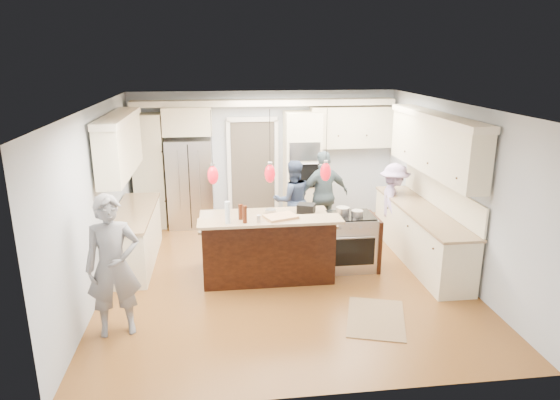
# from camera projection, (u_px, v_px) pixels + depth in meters

# --- Properties ---
(ground_plane) EXTENTS (6.00, 6.00, 0.00)m
(ground_plane) POSITION_uv_depth(u_px,v_px,m) (283.00, 274.00, 8.06)
(ground_plane) COLOR #935B28
(ground_plane) RESTS_ON ground
(room_shell) EXTENTS (5.54, 6.04, 2.72)m
(room_shell) POSITION_uv_depth(u_px,v_px,m) (283.00, 164.00, 7.54)
(room_shell) COLOR #B2BCC6
(room_shell) RESTS_ON ground
(refrigerator) EXTENTS (0.90, 0.70, 1.80)m
(refrigerator) POSITION_uv_depth(u_px,v_px,m) (190.00, 183.00, 10.13)
(refrigerator) COLOR #B7B7BC
(refrigerator) RESTS_ON ground
(oven_column) EXTENTS (0.72, 0.69, 2.30)m
(oven_column) POSITION_uv_depth(u_px,v_px,m) (302.00, 167.00, 10.36)
(oven_column) COLOR beige
(oven_column) RESTS_ON ground
(back_upper_cabinets) EXTENTS (5.30, 0.61, 2.54)m
(back_upper_cabinets) POSITION_uv_depth(u_px,v_px,m) (229.00, 144.00, 10.12)
(back_upper_cabinets) COLOR beige
(back_upper_cabinets) RESTS_ON ground
(right_counter_run) EXTENTS (0.64, 3.10, 2.51)m
(right_counter_run) POSITION_uv_depth(u_px,v_px,m) (425.00, 201.00, 8.34)
(right_counter_run) COLOR beige
(right_counter_run) RESTS_ON ground
(left_cabinets) EXTENTS (0.64, 2.30, 2.51)m
(left_cabinets) POSITION_uv_depth(u_px,v_px,m) (130.00, 203.00, 8.23)
(left_cabinets) COLOR beige
(left_cabinets) RESTS_ON ground
(kitchen_island) EXTENTS (2.10, 1.46, 1.12)m
(kitchen_island) POSITION_uv_depth(u_px,v_px,m) (267.00, 245.00, 7.96)
(kitchen_island) COLOR black
(kitchen_island) RESTS_ON ground
(island_range) EXTENTS (0.82, 0.71, 0.92)m
(island_range) POSITION_uv_depth(u_px,v_px,m) (351.00, 241.00, 8.21)
(island_range) COLOR #B7B7BC
(island_range) RESTS_ON ground
(pendant_lights) EXTENTS (1.75, 0.15, 1.03)m
(pendant_lights) POSITION_uv_depth(u_px,v_px,m) (270.00, 173.00, 7.03)
(pendant_lights) COLOR black
(pendant_lights) RESTS_ON ground
(person_bar_end) EXTENTS (0.73, 0.55, 1.82)m
(person_bar_end) POSITION_uv_depth(u_px,v_px,m) (113.00, 266.00, 6.14)
(person_bar_end) COLOR slate
(person_bar_end) RESTS_ON ground
(person_far_left) EXTENTS (0.81, 0.66, 1.53)m
(person_far_left) POSITION_uv_depth(u_px,v_px,m) (293.00, 200.00, 9.41)
(person_far_left) COLOR navy
(person_far_left) RESTS_ON ground
(person_far_right) EXTENTS (1.06, 0.64, 1.69)m
(person_far_right) POSITION_uv_depth(u_px,v_px,m) (324.00, 195.00, 9.46)
(person_far_right) COLOR #455961
(person_far_right) RESTS_ON ground
(person_range_side) EXTENTS (0.79, 1.08, 1.49)m
(person_range_side) POSITION_uv_depth(u_px,v_px,m) (393.00, 203.00, 9.31)
(person_range_side) COLOR #A38CBD
(person_range_side) RESTS_ON ground
(floor_rug) EXTENTS (1.04, 1.27, 0.01)m
(floor_rug) POSITION_uv_depth(u_px,v_px,m) (376.00, 318.00, 6.71)
(floor_rug) COLOR #9A7654
(floor_rug) RESTS_ON ground
(water_bottle) EXTENTS (0.10, 0.10, 0.32)m
(water_bottle) POSITION_uv_depth(u_px,v_px,m) (228.00, 213.00, 7.00)
(water_bottle) COLOR silver
(water_bottle) RESTS_ON kitchen_island
(beer_bottle_a) EXTENTS (0.07, 0.07, 0.23)m
(beer_bottle_a) POSITION_uv_depth(u_px,v_px,m) (241.00, 212.00, 7.19)
(beer_bottle_a) COLOR #411A0B
(beer_bottle_a) RESTS_ON kitchen_island
(beer_bottle_b) EXTENTS (0.08, 0.08, 0.25)m
(beer_bottle_b) POSITION_uv_depth(u_px,v_px,m) (245.00, 214.00, 7.03)
(beer_bottle_b) COLOR #411A0B
(beer_bottle_b) RESTS_ON kitchen_island
(beer_bottle_c) EXTENTS (0.07, 0.07, 0.23)m
(beer_bottle_c) POSITION_uv_depth(u_px,v_px,m) (240.00, 212.00, 7.18)
(beer_bottle_c) COLOR #411A0B
(beer_bottle_c) RESTS_ON kitchen_island
(drink_can) EXTENTS (0.08, 0.08, 0.11)m
(drink_can) POSITION_uv_depth(u_px,v_px,m) (259.00, 219.00, 7.08)
(drink_can) COLOR #B7B7BC
(drink_can) RESTS_ON kitchen_island
(cutting_board) EXTENTS (0.53, 0.45, 0.04)m
(cutting_board) POSITION_uv_depth(u_px,v_px,m) (281.00, 217.00, 7.28)
(cutting_board) COLOR tan
(cutting_board) RESTS_ON kitchen_island
(pot_large) EXTENTS (0.22, 0.22, 0.13)m
(pot_large) POSITION_uv_depth(u_px,v_px,m) (343.00, 211.00, 8.05)
(pot_large) COLOR #B7B7BC
(pot_large) RESTS_ON island_range
(pot_small) EXTENTS (0.19, 0.19, 0.09)m
(pot_small) POSITION_uv_depth(u_px,v_px,m) (357.00, 213.00, 7.99)
(pot_small) COLOR #B7B7BC
(pot_small) RESTS_ON island_range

